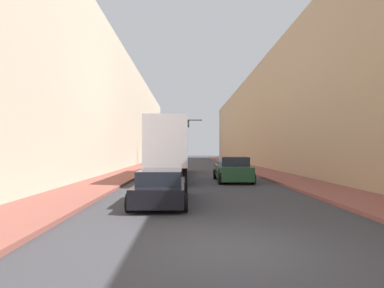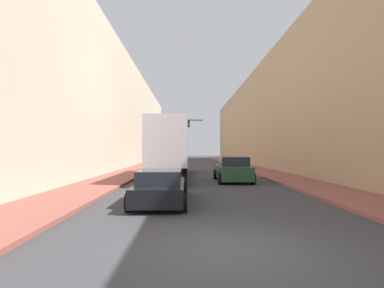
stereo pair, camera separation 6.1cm
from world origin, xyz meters
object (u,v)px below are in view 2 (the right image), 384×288
(sedan_car, at_px, (161,187))
(suv_car, at_px, (233,170))
(semi_truck, at_px, (171,147))
(traffic_signal_gantry, at_px, (170,133))

(sedan_car, distance_m, suv_car, 8.88)
(semi_truck, relative_size, suv_car, 3.05)
(sedan_car, distance_m, traffic_signal_gantry, 28.17)
(sedan_car, xyz_separation_m, suv_car, (4.05, 7.90, 0.15))
(sedan_car, relative_size, traffic_signal_gantry, 0.75)
(suv_car, bearing_deg, sedan_car, -117.15)
(suv_car, height_order, traffic_signal_gantry, traffic_signal_gantry)
(suv_car, distance_m, traffic_signal_gantry, 20.97)
(semi_truck, bearing_deg, suv_car, -37.90)
(sedan_car, xyz_separation_m, traffic_signal_gantry, (-1.18, 27.89, 3.73))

